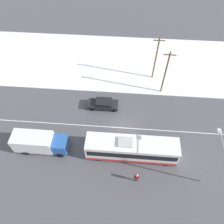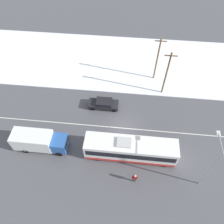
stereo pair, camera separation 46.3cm
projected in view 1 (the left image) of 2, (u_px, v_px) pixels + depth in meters
name	position (u px, v px, depth m)	size (l,w,h in m)	color
ground_plane	(123.00, 128.00, 31.64)	(120.00, 120.00, 0.00)	#4C4C51
snow_lot	(127.00, 62.00, 40.48)	(80.00, 15.66, 0.12)	white
lane_marking_center	(123.00, 128.00, 31.64)	(60.00, 0.12, 0.00)	silver
city_bus	(132.00, 149.00, 27.78)	(11.63, 2.57, 3.28)	white
box_truck	(39.00, 142.00, 28.36)	(7.07, 2.30, 2.89)	silver
sedan_car	(103.00, 104.00, 33.40)	(4.58, 1.80, 1.43)	black
pedestrian_at_stop	(137.00, 177.00, 26.02)	(0.66, 0.29, 1.82)	#23232D
streetlamp	(214.00, 160.00, 23.28)	(0.36, 2.81, 7.81)	#9EA3A8
utility_pole_roadside	(165.00, 73.00, 32.71)	(1.80, 0.24, 7.94)	brown
utility_pole_snowlot	(156.00, 58.00, 34.75)	(1.80, 0.24, 7.95)	brown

